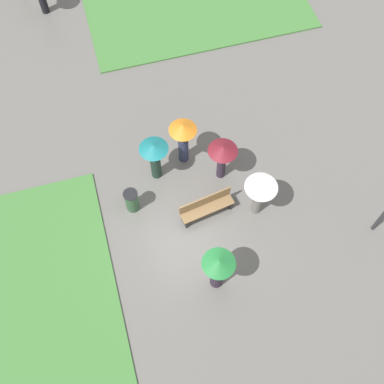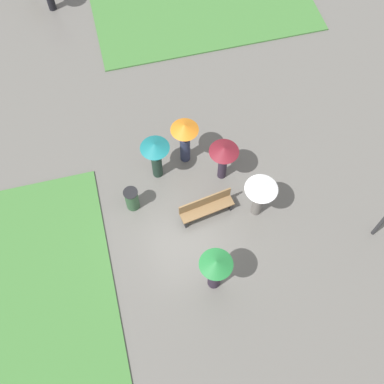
# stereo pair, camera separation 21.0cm
# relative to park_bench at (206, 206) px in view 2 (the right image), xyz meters

# --- Properties ---
(ground_plane) EXTENTS (90.00, 90.00, 0.00)m
(ground_plane) POSITION_rel_park_bench_xyz_m (-0.77, -0.35, -0.47)
(ground_plane) COLOR #66635E
(park_bench) EXTENTS (1.88, 0.70, 0.90)m
(park_bench) POSITION_rel_park_bench_xyz_m (0.00, 0.00, 0.00)
(park_bench) COLOR brown
(park_bench) RESTS_ON ground_plane
(trash_bin) EXTENTS (0.48, 0.48, 0.96)m
(trash_bin) POSITION_rel_park_bench_xyz_m (-2.32, 0.86, 0.01)
(trash_bin) COLOR #335638
(trash_bin) RESTS_ON ground_plane
(crowd_person_green) EXTENTS (0.99, 0.99, 1.93)m
(crowd_person_green) POSITION_rel_park_bench_xyz_m (-0.39, -2.41, 0.80)
(crowd_person_green) COLOR #2D2333
(crowd_person_green) RESTS_ON ground_plane
(crowd_person_white) EXTENTS (1.05, 1.05, 1.76)m
(crowd_person_white) POSITION_rel_park_bench_xyz_m (1.65, -0.35, 0.79)
(crowd_person_white) COLOR slate
(crowd_person_white) RESTS_ON ground_plane
(crowd_person_maroon) EXTENTS (0.99, 0.99, 1.75)m
(crowd_person_maroon) POSITION_rel_park_bench_xyz_m (0.91, 1.28, 0.82)
(crowd_person_maroon) COLOR #2D2333
(crowd_person_maroon) RESTS_ON ground_plane
(crowd_person_teal) EXTENTS (0.97, 0.97, 1.85)m
(crowd_person_teal) POSITION_rel_park_bench_xyz_m (-1.24, 1.90, 0.78)
(crowd_person_teal) COLOR #1E3328
(crowd_person_teal) RESTS_ON ground_plane
(crowd_person_orange) EXTENTS (0.94, 0.94, 2.00)m
(crowd_person_orange) POSITION_rel_park_bench_xyz_m (-0.15, 2.29, 0.89)
(crowd_person_orange) COLOR #282D47
(crowd_person_orange) RESTS_ON ground_plane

